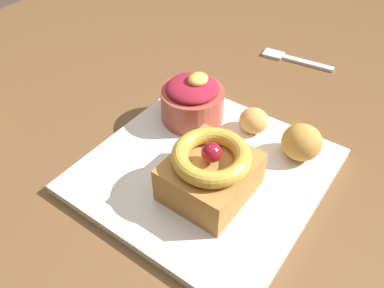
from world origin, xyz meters
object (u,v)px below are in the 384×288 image
(fritter_front, at_px, (302,142))
(fork, at_px, (292,59))
(cake_slice, at_px, (211,171))
(berry_ramekin, at_px, (192,100))
(front_plate, at_px, (205,170))
(fritter_middle, at_px, (254,121))

(fritter_front, xyz_separation_m, fork, (0.23, 0.11, -0.03))
(cake_slice, distance_m, berry_ramekin, 0.14)
(front_plate, relative_size, fritter_middle, 6.93)
(berry_ramekin, relative_size, fritter_middle, 2.22)
(front_plate, xyz_separation_m, fritter_front, (0.09, -0.08, 0.03))
(berry_ramekin, bearing_deg, fritter_front, -84.02)
(front_plate, xyz_separation_m, fritter_middle, (0.10, -0.01, 0.02))
(berry_ramekin, height_order, fritter_middle, berry_ramekin)
(cake_slice, bearing_deg, fritter_front, -27.40)
(front_plate, bearing_deg, berry_ramekin, 44.75)
(front_plate, distance_m, fritter_front, 0.12)
(fritter_front, bearing_deg, fritter_middle, 82.58)
(fritter_front, relative_size, fork, 0.39)
(cake_slice, bearing_deg, berry_ramekin, 44.06)
(front_plate, distance_m, berry_ramekin, 0.11)
(fork, bearing_deg, cake_slice, 92.20)
(berry_ramekin, height_order, fork, berry_ramekin)
(fritter_middle, bearing_deg, front_plate, 172.32)
(front_plate, relative_size, berry_ramekin, 3.12)
(cake_slice, distance_m, fritter_front, 0.13)
(front_plate, xyz_separation_m, cake_slice, (-0.03, -0.03, 0.04))
(fritter_middle, xyz_separation_m, fork, (0.22, 0.04, -0.03))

